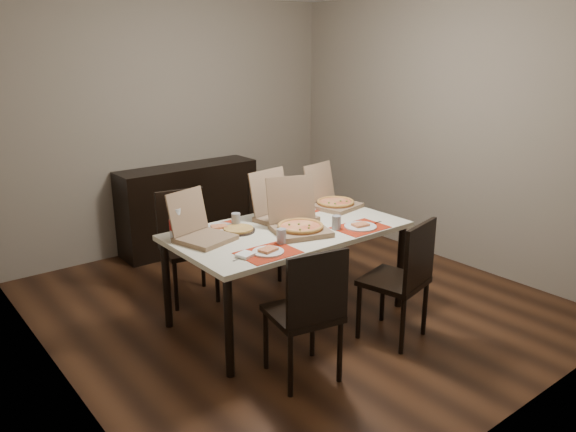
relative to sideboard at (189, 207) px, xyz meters
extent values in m
cube|color=#3E2313|center=(0.00, -1.78, -0.46)|extent=(3.80, 4.00, 0.02)
cube|color=gray|center=(0.00, 0.23, 0.85)|extent=(3.80, 0.02, 2.60)
cube|color=gray|center=(-1.91, -1.78, 0.85)|extent=(0.02, 4.00, 2.60)
cube|color=gray|center=(1.91, -1.78, 0.85)|extent=(0.02, 4.00, 2.60)
cube|color=black|center=(0.00, 0.00, 0.00)|extent=(1.50, 0.40, 0.90)
cube|color=beige|center=(-0.19, -1.95, 0.28)|extent=(1.80, 1.00, 0.04)
cylinder|color=black|center=(-1.03, -2.39, -0.10)|extent=(0.06, 0.06, 0.71)
cylinder|color=black|center=(0.65, -2.39, -0.10)|extent=(0.06, 0.06, 0.71)
cylinder|color=black|center=(-1.03, -1.51, -0.10)|extent=(0.06, 0.06, 0.71)
cylinder|color=black|center=(0.65, -1.51, -0.10)|extent=(0.06, 0.06, 0.71)
cube|color=black|center=(-0.65, -2.67, 0.00)|extent=(0.49, 0.49, 0.04)
cube|color=black|center=(-0.68, -2.86, 0.25)|extent=(0.42, 0.11, 0.46)
cylinder|color=black|center=(-0.86, -2.81, -0.24)|extent=(0.04, 0.04, 0.43)
cylinder|color=black|center=(-0.50, -2.88, -0.24)|extent=(0.04, 0.04, 0.43)
cylinder|color=black|center=(-0.79, -2.46, -0.24)|extent=(0.04, 0.04, 0.43)
cylinder|color=black|center=(-0.43, -2.53, -0.24)|extent=(0.04, 0.04, 0.43)
cube|color=black|center=(0.22, -2.69, 0.00)|extent=(0.50, 0.50, 0.04)
cube|color=black|center=(0.26, -2.87, 0.25)|extent=(0.42, 0.13, 0.46)
cylinder|color=black|center=(0.08, -2.91, -0.24)|extent=(0.04, 0.04, 0.43)
cylinder|color=black|center=(0.43, -2.82, -0.24)|extent=(0.04, 0.04, 0.43)
cylinder|color=black|center=(0.00, -2.56, -0.24)|extent=(0.04, 0.04, 0.43)
cylinder|color=black|center=(0.35, -2.47, -0.24)|extent=(0.04, 0.04, 0.43)
cube|color=black|center=(-0.64, -1.16, 0.00)|extent=(0.49, 0.49, 0.04)
cube|color=black|center=(-0.60, -0.97, 0.25)|extent=(0.42, 0.11, 0.46)
cylinder|color=black|center=(-0.43, -1.01, -0.24)|extent=(0.04, 0.04, 0.43)
cylinder|color=black|center=(-0.78, -0.95, -0.24)|extent=(0.04, 0.04, 0.43)
cylinder|color=black|center=(-0.50, -1.37, -0.24)|extent=(0.04, 0.04, 0.43)
cylinder|color=black|center=(-0.85, -1.30, -0.24)|extent=(0.04, 0.04, 0.43)
cube|color=black|center=(0.34, -1.14, 0.00)|extent=(0.48, 0.48, 0.04)
cube|color=black|center=(0.31, -0.95, 0.25)|extent=(0.42, 0.09, 0.46)
cylinder|color=black|center=(0.49, -0.94, -0.24)|extent=(0.04, 0.04, 0.43)
cylinder|color=black|center=(0.13, -0.99, -0.24)|extent=(0.04, 0.04, 0.43)
cylinder|color=black|center=(0.54, -1.29, -0.24)|extent=(0.04, 0.04, 0.43)
cylinder|color=black|center=(0.19, -1.35, -0.24)|extent=(0.04, 0.04, 0.43)
cube|color=#AF210B|center=(-0.63, -2.29, 0.30)|extent=(0.40, 0.30, 0.00)
cylinder|color=white|center=(-0.63, -2.29, 0.31)|extent=(0.22, 0.22, 0.01)
cube|color=#EEC877|center=(-0.63, -2.29, 0.33)|extent=(0.14, 0.11, 0.02)
cylinder|color=gray|center=(-0.44, -2.19, 0.36)|extent=(0.07, 0.07, 0.11)
cube|color=#B2B2B7|center=(-0.81, -2.25, 0.30)|extent=(0.20, 0.04, 0.00)
cube|color=white|center=(-0.79, -2.25, 0.31)|extent=(0.13, 0.13, 0.02)
cube|color=#AF210B|center=(0.26, -2.29, 0.30)|extent=(0.40, 0.30, 0.00)
cylinder|color=white|center=(0.26, -2.29, 0.31)|extent=(0.25, 0.25, 0.01)
cube|color=#EEC877|center=(0.26, -2.29, 0.33)|extent=(0.13, 0.11, 0.02)
cylinder|color=gray|center=(0.09, -2.20, 0.36)|extent=(0.07, 0.07, 0.11)
cube|color=#B2B2B7|center=(0.41, -2.29, 0.30)|extent=(0.20, 0.04, 0.00)
cube|color=#AF210B|center=(-0.63, -1.65, 0.30)|extent=(0.40, 0.30, 0.00)
cylinder|color=white|center=(-0.63, -1.65, 0.31)|extent=(0.28, 0.28, 0.01)
cube|color=#EEC877|center=(-0.63, -1.65, 0.33)|extent=(0.14, 0.13, 0.02)
cylinder|color=gray|center=(-0.48, -1.66, 0.36)|extent=(0.07, 0.07, 0.11)
cube|color=#B2B2B7|center=(-0.79, -1.61, 0.30)|extent=(0.20, 0.04, 0.00)
cube|color=white|center=(-0.79, -1.61, 0.31)|extent=(0.13, 0.13, 0.02)
cube|color=#AF210B|center=(0.26, -1.61, 0.30)|extent=(0.40, 0.30, 0.00)
cylinder|color=white|center=(0.26, -1.61, 0.31)|extent=(0.23, 0.23, 0.01)
cube|color=#EEC877|center=(0.26, -1.61, 0.33)|extent=(0.13, 0.11, 0.02)
cylinder|color=gray|center=(0.08, -1.68, 0.36)|extent=(0.07, 0.07, 0.11)
cube|color=#B2B2B7|center=(0.41, -1.63, 0.30)|extent=(0.20, 0.04, 0.00)
cube|color=white|center=(-0.09, -1.93, 0.31)|extent=(0.16, 0.16, 0.02)
cube|color=#81644A|center=(-0.18, -2.09, 0.32)|extent=(0.49, 0.49, 0.04)
cube|color=#81644A|center=(-0.13, -1.91, 0.52)|extent=(0.40, 0.19, 0.35)
cylinder|color=#EEC877|center=(-0.18, -2.09, 0.35)|extent=(0.42, 0.42, 0.02)
cube|color=#81644A|center=(0.50, -1.75, 0.32)|extent=(0.42, 0.42, 0.04)
cube|color=#81644A|center=(0.46, -1.57, 0.50)|extent=(0.37, 0.15, 0.33)
cylinder|color=#EEC877|center=(0.50, -1.75, 0.35)|extent=(0.36, 0.36, 0.02)
cube|color=#81644A|center=(-0.84, -1.80, 0.32)|extent=(0.43, 0.43, 0.03)
cube|color=#81644A|center=(-0.89, -1.64, 0.49)|extent=(0.36, 0.17, 0.31)
cube|color=#81644A|center=(-0.09, -1.80, 0.32)|extent=(0.44, 0.44, 0.04)
cube|color=#81644A|center=(-0.12, -1.61, 0.52)|extent=(0.40, 0.14, 0.35)
cylinder|color=black|center=(-0.53, -1.77, 0.31)|extent=(0.25, 0.25, 0.01)
cylinder|color=tan|center=(-0.53, -1.77, 0.32)|extent=(0.22, 0.22, 0.02)
imported|color=white|center=(-0.08, -1.83, 0.31)|extent=(0.13, 0.13, 0.03)
cylinder|color=silver|center=(-0.98, -1.62, 0.42)|extent=(0.09, 0.09, 0.23)
cylinder|color=#A30B07|center=(-0.98, -1.62, 0.41)|extent=(0.09, 0.09, 0.08)
cylinder|color=#A30B07|center=(-0.98, -1.62, 0.55)|extent=(0.03, 0.03, 0.04)
camera|label=1|loc=(-2.76, -5.19, 1.66)|focal=35.00mm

